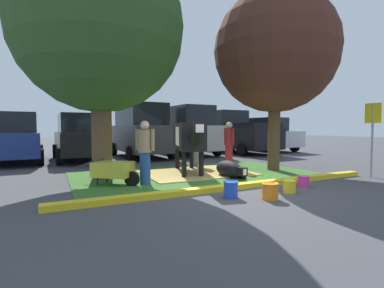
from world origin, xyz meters
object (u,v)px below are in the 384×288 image
at_px(shade_tree_right, 275,51).
at_px(person_visitor_near, 195,145).
at_px(suv_black, 187,130).
at_px(pickup_truck_maroon, 236,133).
at_px(bucket_orange, 270,191).
at_px(cow_holstein, 189,137).
at_px(suv_dark_grey, 141,131).
at_px(person_handler, 229,144).
at_px(bucket_blue, 231,189).
at_px(bucket_yellow, 289,186).
at_px(sedan_silver, 266,135).
at_px(shade_tree_left, 100,29).
at_px(wheelbarrow, 114,170).
at_px(person_visitor_far, 145,151).
at_px(calf_lying, 229,169).
at_px(bucket_pink, 303,181).
at_px(parking_sign, 373,125).
at_px(sedan_blue, 15,138).
at_px(sedan_red, 80,138).

height_order(shade_tree_right, person_visitor_near, shade_tree_right).
height_order(suv_black, pickup_truck_maroon, suv_black).
distance_m(person_visitor_near, bucket_orange, 4.97).
distance_m(cow_holstein, suv_dark_grey, 5.48).
distance_m(person_handler, bucket_orange, 4.25).
height_order(cow_holstein, bucket_blue, cow_holstein).
relative_size(bucket_yellow, suv_dark_grey, 0.06).
bearing_deg(person_visitor_near, person_handler, -51.50).
height_order(shade_tree_right, sedan_silver, shade_tree_right).
distance_m(bucket_orange, sedan_silver, 12.38).
xyz_separation_m(shade_tree_left, bucket_orange, (2.58, -3.84, -3.90)).
height_order(person_handler, wheelbarrow, person_handler).
bearing_deg(person_visitor_near, person_visitor_far, -137.74).
bearing_deg(calf_lying, bucket_pink, -65.42).
height_order(shade_tree_right, parking_sign, shade_tree_right).
relative_size(parking_sign, sedan_blue, 0.47).
bearing_deg(parking_sign, wheelbarrow, 162.57).
bearing_deg(pickup_truck_maroon, wheelbarrow, -141.91).
bearing_deg(sedan_blue, shade_tree_left, -64.53).
xyz_separation_m(bucket_yellow, sedan_blue, (-5.89, 8.95, 0.84)).
xyz_separation_m(shade_tree_right, cow_holstein, (-2.81, 0.65, -2.74)).
bearing_deg(pickup_truck_maroon, sedan_silver, 5.62).
height_order(calf_lying, pickup_truck_maroon, pickup_truck_maroon).
distance_m(calf_lying, person_handler, 1.86).
height_order(shade_tree_left, suv_black, shade_tree_left).
xyz_separation_m(person_visitor_far, sedan_silver, (9.85, 6.85, 0.14)).
distance_m(bucket_blue, sedan_red, 8.78).
relative_size(person_handler, bucket_blue, 4.90).
xyz_separation_m(person_visitor_near, suv_dark_grey, (-0.80, 4.16, 0.47)).
bearing_deg(cow_holstein, person_handler, 10.48).
distance_m(shade_tree_left, bucket_blue, 5.51).
bearing_deg(sedan_blue, cow_holstein, -48.07).
bearing_deg(cow_holstein, calf_lying, -57.59).
height_order(shade_tree_left, sedan_blue, shade_tree_left).
bearing_deg(shade_tree_right, sedan_blue, 141.40).
relative_size(cow_holstein, wheelbarrow, 2.18).
relative_size(person_visitor_far, sedan_blue, 0.36).
height_order(shade_tree_right, bucket_yellow, shade_tree_right).
bearing_deg(bucket_blue, shade_tree_left, 120.50).
height_order(person_visitor_near, suv_black, suv_black).
xyz_separation_m(person_visitor_far, bucket_orange, (1.77, -2.50, -0.68)).
height_order(calf_lying, parking_sign, parking_sign).
height_order(cow_holstein, sedan_silver, sedan_silver).
bearing_deg(person_visitor_far, person_handler, 21.85).
relative_size(person_visitor_far, parking_sign, 0.75).
distance_m(person_visitor_near, pickup_truck_maroon, 6.41).
distance_m(person_visitor_near, parking_sign, 5.51).
distance_m(calf_lying, bucket_blue, 2.30).
distance_m(bucket_blue, sedan_silver, 12.43).
bearing_deg(bucket_blue, person_handler, 56.55).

